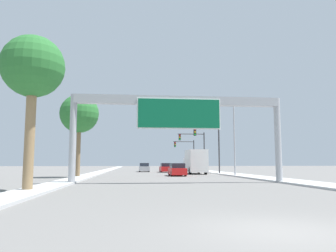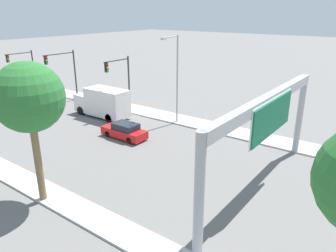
{
  "view_description": "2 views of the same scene",
  "coord_description": "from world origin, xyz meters",
  "px_view_note": "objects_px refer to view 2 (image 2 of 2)",
  "views": [
    {
      "loc": [
        -3.46,
        -7.66,
        1.62
      ],
      "look_at": [
        0.0,
        26.32,
        5.44
      ],
      "focal_mm": 35.0,
      "sensor_mm": 36.0,
      "label": 1
    },
    {
      "loc": [
        -19.78,
        11.25,
        11.89
      ],
      "look_at": [
        0.58,
        26.31,
        2.88
      ],
      "focal_mm": 35.0,
      "sensor_mm": 36.0,
      "label": 2
    }
  ],
  "objects_px": {
    "traffic_light_far_intersection": "(25,64)",
    "traffic_light_near_intersection": "(122,77)",
    "sign_gantry": "(268,116)",
    "car_far_left": "(34,105)",
    "palm_tree_background": "(29,98)",
    "car_near_center": "(124,131)",
    "traffic_light_mid_block": "(66,68)",
    "street_lamp_right": "(176,73)",
    "truck_box_primary": "(103,103)",
    "car_near_right": "(0,85)"
  },
  "relations": [
    {
      "from": "truck_box_primary",
      "to": "traffic_light_near_intersection",
      "type": "distance_m",
      "value": 3.69
    },
    {
      "from": "car_far_left",
      "to": "palm_tree_background",
      "type": "xyz_separation_m",
      "value": [
        -11.35,
        -18.85,
        6.23
      ]
    },
    {
      "from": "traffic_light_near_intersection",
      "to": "traffic_light_mid_block",
      "type": "distance_m",
      "value": 10.0
    },
    {
      "from": "palm_tree_background",
      "to": "street_lamp_right",
      "type": "distance_m",
      "value": 18.05
    },
    {
      "from": "traffic_light_far_intersection",
      "to": "car_near_center",
      "type": "bearing_deg",
      "value": -101.94
    },
    {
      "from": "car_near_right",
      "to": "street_lamp_right",
      "type": "xyz_separation_m",
      "value": [
        3.03,
        -31.61,
        4.9
      ]
    },
    {
      "from": "traffic_light_near_intersection",
      "to": "traffic_light_mid_block",
      "type": "xyz_separation_m",
      "value": [
        -0.29,
        10.0,
        0.08
      ]
    },
    {
      "from": "car_far_left",
      "to": "traffic_light_near_intersection",
      "type": "xyz_separation_m",
      "value": [
        5.62,
        -9.87,
        3.79
      ]
    },
    {
      "from": "sign_gantry",
      "to": "traffic_light_far_intersection",
      "type": "bearing_deg",
      "value": 79.89
    },
    {
      "from": "car_near_right",
      "to": "traffic_light_near_intersection",
      "type": "bearing_deg",
      "value": -85.09
    },
    {
      "from": "palm_tree_background",
      "to": "car_near_center",
      "type": "bearing_deg",
      "value": 16.92
    },
    {
      "from": "car_near_center",
      "to": "car_far_left",
      "type": "distance_m",
      "value": 15.4
    },
    {
      "from": "traffic_light_far_intersection",
      "to": "palm_tree_background",
      "type": "height_order",
      "value": "palm_tree_background"
    },
    {
      "from": "sign_gantry",
      "to": "truck_box_primary",
      "type": "bearing_deg",
      "value": 76.12
    },
    {
      "from": "sign_gantry",
      "to": "truck_box_primary",
      "type": "relative_size",
      "value": 2.33
    },
    {
      "from": "traffic_light_mid_block",
      "to": "traffic_light_far_intersection",
      "type": "xyz_separation_m",
      "value": [
        0.07,
        10.0,
        -0.46
      ]
    },
    {
      "from": "car_near_right",
      "to": "traffic_light_near_intersection",
      "type": "distance_m",
      "value": 25.02
    },
    {
      "from": "truck_box_primary",
      "to": "car_near_center",
      "type": "bearing_deg",
      "value": -117.6
    },
    {
      "from": "palm_tree_background",
      "to": "traffic_light_near_intersection",
      "type": "bearing_deg",
      "value": 27.89
    },
    {
      "from": "sign_gantry",
      "to": "car_far_left",
      "type": "distance_m",
      "value": 30.38
    },
    {
      "from": "car_far_left",
      "to": "traffic_light_near_intersection",
      "type": "relative_size",
      "value": 0.7
    },
    {
      "from": "car_near_center",
      "to": "street_lamp_right",
      "type": "height_order",
      "value": "street_lamp_right"
    },
    {
      "from": "car_near_center",
      "to": "traffic_light_near_intersection",
      "type": "bearing_deg",
      "value": 44.54
    },
    {
      "from": "sign_gantry",
      "to": "traffic_light_near_intersection",
      "type": "distance_m",
      "value": 21.41
    },
    {
      "from": "traffic_light_mid_block",
      "to": "street_lamp_right",
      "type": "xyz_separation_m",
      "value": [
        1.2,
        -16.98,
        0.97
      ]
    },
    {
      "from": "palm_tree_background",
      "to": "traffic_light_far_intersection",
      "type": "bearing_deg",
      "value": 59.97
    },
    {
      "from": "sign_gantry",
      "to": "car_near_center",
      "type": "bearing_deg",
      "value": 83.14
    },
    {
      "from": "traffic_light_mid_block",
      "to": "traffic_light_far_intersection",
      "type": "height_order",
      "value": "traffic_light_mid_block"
    },
    {
      "from": "truck_box_primary",
      "to": "palm_tree_background",
      "type": "height_order",
      "value": "palm_tree_background"
    },
    {
      "from": "car_near_center",
      "to": "palm_tree_background",
      "type": "distance_m",
      "value": 13.4
    },
    {
      "from": "traffic_light_mid_block",
      "to": "traffic_light_far_intersection",
      "type": "relative_size",
      "value": 1.11
    },
    {
      "from": "sign_gantry",
      "to": "traffic_light_mid_block",
      "type": "xyz_separation_m",
      "value": [
        7.08,
        30.08,
        -0.88
      ]
    },
    {
      "from": "truck_box_primary",
      "to": "traffic_light_far_intersection",
      "type": "relative_size",
      "value": 1.18
    },
    {
      "from": "car_far_left",
      "to": "traffic_light_far_intersection",
      "type": "bearing_deg",
      "value": 61.94
    },
    {
      "from": "car_near_right",
      "to": "palm_tree_background",
      "type": "xyz_separation_m",
      "value": [
        -14.85,
        -33.61,
        6.29
      ]
    },
    {
      "from": "sign_gantry",
      "to": "palm_tree_background",
      "type": "bearing_deg",
      "value": 130.86
    },
    {
      "from": "truck_box_primary",
      "to": "traffic_light_mid_block",
      "type": "distance_m",
      "value": 9.47
    },
    {
      "from": "car_near_right",
      "to": "traffic_light_mid_block",
      "type": "xyz_separation_m",
      "value": [
        1.83,
        -14.63,
        3.93
      ]
    },
    {
      "from": "sign_gantry",
      "to": "street_lamp_right",
      "type": "relative_size",
      "value": 1.78
    },
    {
      "from": "car_far_left",
      "to": "street_lamp_right",
      "type": "relative_size",
      "value": 0.5
    },
    {
      "from": "traffic_light_mid_block",
      "to": "street_lamp_right",
      "type": "distance_m",
      "value": 17.05
    },
    {
      "from": "car_near_right",
      "to": "car_far_left",
      "type": "distance_m",
      "value": 15.17
    },
    {
      "from": "traffic_light_near_intersection",
      "to": "traffic_light_far_intersection",
      "type": "height_order",
      "value": "traffic_light_near_intersection"
    },
    {
      "from": "street_lamp_right",
      "to": "traffic_light_far_intersection",
      "type": "bearing_deg",
      "value": 92.4
    },
    {
      "from": "car_far_left",
      "to": "palm_tree_background",
      "type": "relative_size",
      "value": 0.52
    },
    {
      "from": "traffic_light_far_intersection",
      "to": "traffic_light_near_intersection",
      "type": "bearing_deg",
      "value": -89.38
    },
    {
      "from": "sign_gantry",
      "to": "car_near_center",
      "type": "relative_size",
      "value": 3.6
    },
    {
      "from": "palm_tree_background",
      "to": "street_lamp_right",
      "type": "bearing_deg",
      "value": 6.38
    },
    {
      "from": "sign_gantry",
      "to": "car_near_right",
      "type": "bearing_deg",
      "value": 83.3
    },
    {
      "from": "car_near_right",
      "to": "palm_tree_background",
      "type": "relative_size",
      "value": 0.49
    }
  ]
}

